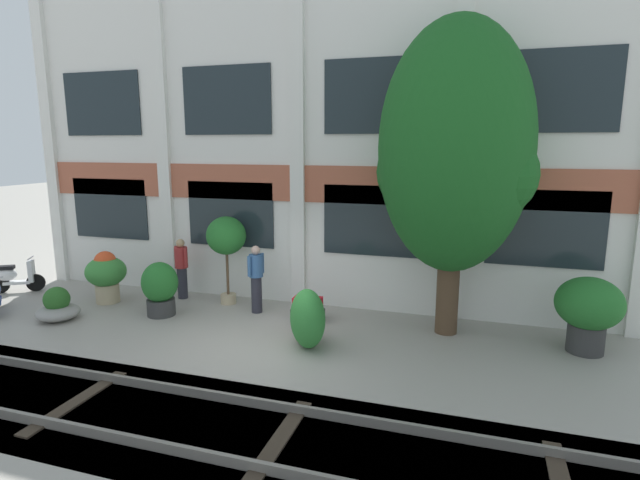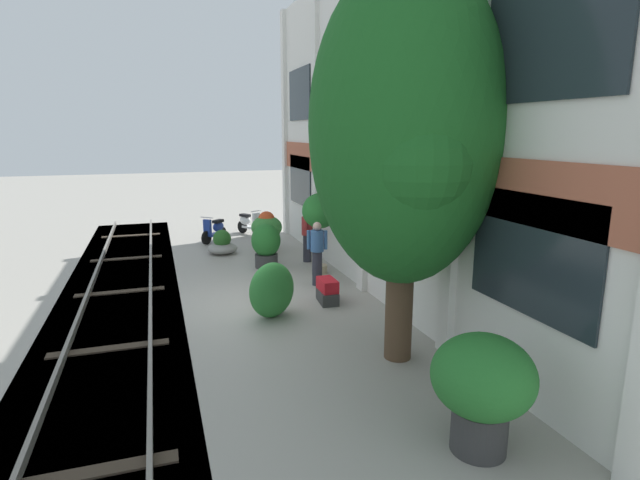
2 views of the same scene
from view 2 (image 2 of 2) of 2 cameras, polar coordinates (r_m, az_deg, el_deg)
ground_plane at (r=11.98m, az=-7.69°, el=-6.93°), size 80.00×80.00×0.00m
apartment_facade at (r=12.25m, az=6.46°, el=12.99°), size 15.61×0.64×8.21m
rail_tracks at (r=11.89m, az=-22.24°, el=-8.59°), size 23.25×2.80×0.43m
broadleaf_tree at (r=8.33m, az=9.71°, el=11.90°), size 3.29×3.13×6.59m
potted_plant_square_trough at (r=11.70m, az=0.85°, el=-5.89°), size 0.75×0.45×0.57m
potted_plant_ribbed_drum at (r=6.63m, az=18.07°, el=-15.35°), size 1.27×1.27×1.52m
potted_plant_glazed_jar at (r=14.67m, az=-6.18°, el=-0.48°), size 0.86×0.86×1.31m
potted_plant_tall_urn at (r=13.75m, az=0.02°, el=3.08°), size 1.00×1.00×2.28m
potted_plant_fluted_column at (r=16.60m, az=-6.11°, el=1.30°), size 1.02×1.02×1.36m
potted_plant_wide_bowl at (r=16.64m, az=-11.11°, el=-0.52°), size 0.97×0.97×0.79m
scooter_near_curb at (r=18.48m, az=-11.91°, el=1.15°), size 1.07×1.00×0.98m
scooter_second_parked at (r=19.61m, az=-8.15°, el=1.93°), size 1.23×0.82×0.98m
resident_by_doorway at (r=12.85m, az=-0.33°, el=-1.32°), size 0.34×0.50×1.67m
resident_watching_tracks at (r=15.21m, az=-1.47°, el=0.69°), size 0.49×0.34×1.61m
topiary_hedge at (r=10.77m, az=-5.52°, el=-5.71°), size 1.15×1.31×1.20m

